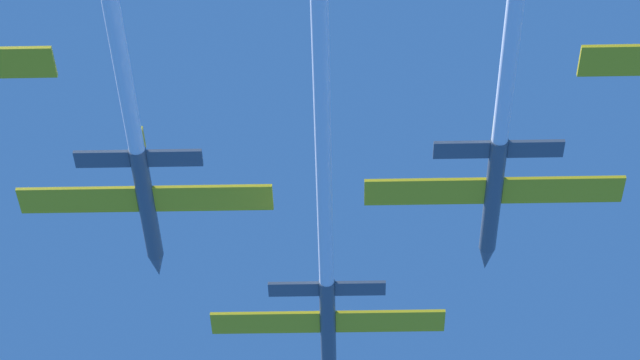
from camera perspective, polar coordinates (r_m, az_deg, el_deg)
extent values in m
cylinder|color=#4C5660|center=(91.79, 0.36, -6.61)|extent=(1.14, 10.32, 1.14)
ellipsoid|color=black|center=(93.90, 0.38, -7.20)|extent=(0.79, 2.06, 0.57)
cube|color=yellow|center=(91.54, -2.48, -6.45)|extent=(7.85, 2.27, 0.25)
cube|color=yellow|center=(91.44, 3.19, -6.37)|extent=(7.85, 2.27, 0.25)
cube|color=yellow|center=(89.39, 0.31, -4.31)|extent=(0.30, 1.86, 1.65)
cube|color=#4C5660|center=(88.41, -1.20, -4.94)|extent=(3.53, 1.36, 0.25)
cube|color=#4C5660|center=(88.37, 1.83, -4.90)|extent=(3.53, 1.36, 0.25)
cylinder|color=white|center=(70.52, -0.03, 7.84)|extent=(1.02, 48.41, 1.02)
cylinder|color=#4C5660|center=(84.47, -7.83, -1.09)|extent=(1.14, 10.32, 1.14)
cone|color=#4C5660|center=(89.16, -7.35, -3.81)|extent=(1.11, 2.27, 1.11)
ellipsoid|color=black|center=(86.45, -7.62, -1.86)|extent=(0.79, 2.06, 0.57)
cube|color=yellow|center=(84.89, -10.87, -0.88)|extent=(7.85, 2.27, 0.25)
cube|color=yellow|center=(83.53, -4.83, -0.81)|extent=(7.85, 2.27, 0.25)
cube|color=yellow|center=(82.47, -8.08, 1.56)|extent=(0.30, 1.86, 1.65)
cube|color=#4C5660|center=(81.76, -9.81, 0.94)|extent=(3.53, 1.36, 0.25)
cube|color=#4C5660|center=(81.02, -6.57, 1.00)|extent=(3.53, 1.36, 0.25)
cylinder|color=#4C5660|center=(83.13, 7.82, -0.72)|extent=(1.14, 10.32, 1.14)
cone|color=#4C5660|center=(87.84, 7.49, -3.51)|extent=(1.11, 2.27, 1.11)
ellipsoid|color=black|center=(85.13, 7.67, -1.52)|extent=(0.79, 2.06, 0.57)
cube|color=yellow|center=(82.33, 4.74, -0.52)|extent=(7.85, 2.27, 0.25)
cube|color=yellow|center=(83.42, 10.91, -0.43)|extent=(7.85, 2.27, 0.25)
cube|color=yellow|center=(81.14, 7.95, 1.98)|extent=(0.30, 1.86, 1.65)
cube|color=#4C5660|center=(79.76, 6.40, 1.37)|extent=(3.53, 1.36, 0.25)
cube|color=#4C5660|center=(80.35, 9.71, 1.40)|extent=(3.53, 1.36, 0.25)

